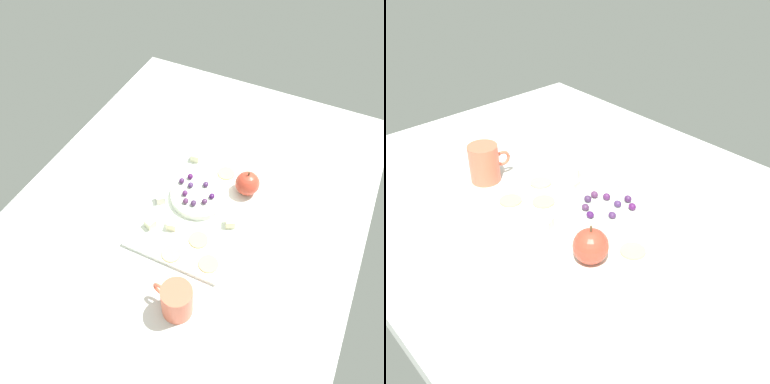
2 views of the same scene
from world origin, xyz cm
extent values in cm
cube|color=silver|center=(0.00, 0.00, 1.81)|extent=(131.56, 94.00, 3.63)
cube|color=white|center=(-3.35, 2.75, 4.26)|extent=(38.64, 26.78, 1.27)
cylinder|color=white|center=(-6.60, 1.46, 5.91)|extent=(16.28, 16.28, 2.02)
sphere|color=#CB402D|center=(-14.61, 12.57, 8.35)|extent=(6.90, 6.90, 6.90)
cylinder|color=brown|center=(-14.61, 12.57, 12.40)|extent=(0.50, 0.50, 1.20)
cube|color=#F9F3BE|center=(-1.58, 12.87, 6.16)|extent=(3.33, 3.33, 2.52)
cube|color=#F9F1C1|center=(5.78, -0.89, 6.16)|extent=(3.04, 3.04, 2.52)
cube|color=#EBEEBC|center=(7.83, -6.29, 6.16)|extent=(3.28, 3.28, 2.52)
cube|color=silver|center=(-0.82, -7.84, 6.16)|extent=(3.55, 3.55, 2.52)
cube|color=#ECE8BD|center=(-19.69, -5.93, 6.16)|extent=(2.74, 2.74, 2.52)
cylinder|color=#D4C184|center=(13.17, 2.77, 5.10)|extent=(5.07, 5.07, 0.40)
cylinder|color=#DEBE7A|center=(6.44, 7.24, 5.10)|extent=(5.07, 5.07, 0.40)
cylinder|color=#E1BD7A|center=(11.76, 12.47, 5.10)|extent=(5.07, 5.07, 0.40)
cylinder|color=#D2B67C|center=(-18.38, 4.80, 5.10)|extent=(5.07, 5.07, 0.40)
ellipsoid|color=#421855|center=(-6.63, 5.19, 7.62)|extent=(1.73, 1.55, 1.40)
ellipsoid|color=#462352|center=(-7.98, -4.78, 7.72)|extent=(1.73, 1.55, 1.61)
ellipsoid|color=#511A58|center=(-10.55, -3.32, 7.69)|extent=(1.73, 1.55, 1.54)
ellipsoid|color=#562C55|center=(-1.88, -0.55, 7.70)|extent=(1.73, 1.55, 1.57)
ellipsoid|color=#43284F|center=(-2.14, 1.69, 7.70)|extent=(1.73, 1.55, 1.57)
ellipsoid|color=#452656|center=(-9.78, 1.91, 7.61)|extent=(1.73, 1.55, 1.39)
ellipsoid|color=#482A5E|center=(-7.70, -1.85, 7.63)|extent=(1.73, 1.55, 1.43)
ellipsoid|color=#4D2B4F|center=(-4.04, 4.14, 7.63)|extent=(1.73, 1.55, 1.43)
ellipsoid|color=#532258|center=(-4.29, -1.94, 7.71)|extent=(1.73, 1.55, 1.59)
cylinder|color=#E26548|center=(25.13, 10.58, 8.35)|extent=(7.29, 7.29, 9.44)
torus|color=#E26548|center=(24.31, 5.80, 8.35)|extent=(1.46, 4.08, 4.00)
camera|label=1|loc=(57.89, 30.06, 92.68)|focal=37.15mm
camera|label=2|loc=(-61.93, 58.24, 63.70)|focal=43.02mm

